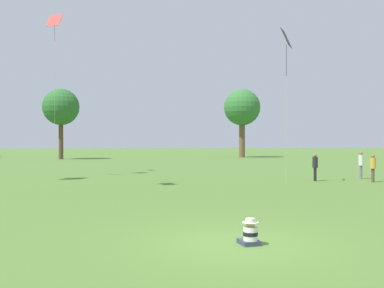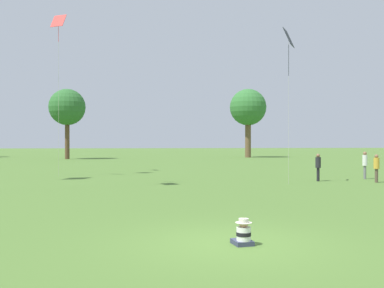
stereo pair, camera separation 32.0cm
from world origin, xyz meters
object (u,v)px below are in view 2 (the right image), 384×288
Objects in this scene: person_standing_1 at (365,162)px; distant_tree_0 at (248,108)px; kite_4 at (58,26)px; distant_tree_2 at (67,108)px; seated_toddler at (243,234)px; person_standing_2 at (376,166)px; person_standing_0 at (318,165)px; kite_3 at (289,42)px.

distant_tree_0 is at bearing 119.62° from person_standing_1.
kite_4 reaches higher than distant_tree_2.
seated_toddler is 0.38× the size of person_standing_2.
person_standing_1 is 0.16× the size of kite_4.
seated_toddler is at bearing 135.99° from person_standing_2.
person_standing_1 reaches higher than person_standing_0.
distant_tree_0 is (12.79, 53.13, 6.78)m from seated_toddler.
distant_tree_0 is (20.26, 33.03, -2.59)m from kite_4.
distant_tree_2 reaches higher than seated_toddler.
person_standing_1 is at bearing -18.96° from person_standing_2.
seated_toddler is 19.30m from person_standing_1.
person_standing_0 is 40.21m from distant_tree_2.
distant_tree_0 reaches higher than distant_tree_2.
person_standing_2 is at bearing 52.57° from kite_4.
person_standing_0 reaches higher than seated_toddler.
seated_toddler is 0.36× the size of person_standing_1.
kite_3 is 0.90× the size of distant_tree_2.
kite_4 is 29.93m from distant_tree_2.
distant_tree_0 is 1.08× the size of distant_tree_2.
distant_tree_0 reaches higher than person_standing_0.
kite_3 is at bearing 44.73° from kite_4.
person_standing_2 is (10.47, 13.66, 0.67)m from seated_toddler.
distant_tree_2 is at bearing 170.54° from kite_4.
distant_tree_2 is (-22.69, 33.70, 5.62)m from person_standing_1.
kite_3 reaches higher than seated_toddler.
kite_4 is at bearing -122.47° from person_standing_0.
kite_4 is 1.15× the size of distant_tree_2.
kite_4 reaches higher than person_standing_2.
person_standing_1 is 0.17× the size of distant_tree_0.
kite_4 is (-17.94, 6.44, 8.71)m from person_standing_2.
distant_tree_0 is (7.34, 39.78, -0.41)m from kite_3.
person_standing_1 is (10.95, 15.87, 0.74)m from seated_toddler.
seated_toddler is at bearing -92.16° from person_standing_1.
kite_4 is (-18.43, 4.23, 8.63)m from person_standing_1.
kite_4 is 38.84m from distant_tree_0.
distant_tree_2 is (-24.53, -3.56, -0.42)m from distant_tree_0.
person_standing_0 is at bearing 61.37° from person_standing_2.
distant_tree_2 reaches higher than kite_3.
kite_3 is at bearing -64.61° from distant_tree_2.
kite_4 is at bearing -160.48° from person_standing_1.
kite_3 is 0.83× the size of distant_tree_0.
seated_toddler is 0.07× the size of kite_3.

